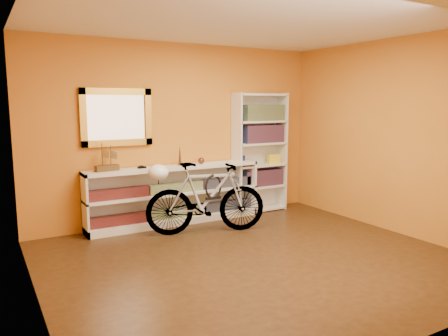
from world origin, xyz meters
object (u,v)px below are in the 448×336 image
console_unit (176,195)px  bookcase (260,153)px  helmet (158,172)px  bicycle (206,198)px

console_unit → bookcase: bearing=1.0°
bookcase → helmet: (-1.92, -0.50, -0.10)m
bookcase → helmet: size_ratio=6.98×
console_unit → bookcase: (1.48, 0.03, 0.52)m
console_unit → bookcase: 1.57m
console_unit → bookcase: bookcase is taller
console_unit → bicycle: 0.67m
console_unit → helmet: 0.78m
bookcase → bicycle: bookcase is taller
bicycle → helmet: 0.73m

